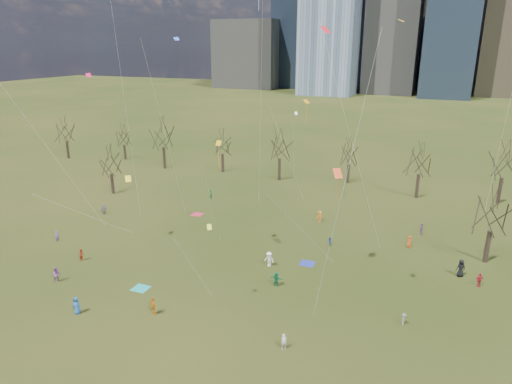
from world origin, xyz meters
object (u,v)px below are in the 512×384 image
at_px(blanket_navy, 307,264).
at_px(person_2, 82,255).
at_px(blanket_teal, 141,288).
at_px(person_1, 284,342).
at_px(blanket_crimson, 197,214).
at_px(person_0, 76,305).
at_px(person_4, 153,306).

height_order(blanket_navy, person_2, person_2).
distance_m(blanket_teal, person_1, 17.13).
xyz_separation_m(blanket_navy, blanket_crimson, (-19.38, 8.95, 0.00)).
distance_m(blanket_crimson, person_0, 26.96).
xyz_separation_m(person_1, person_2, (-26.78, 6.26, 0.03)).
distance_m(person_0, person_1, 19.58).
distance_m(blanket_crimson, person_1, 32.79).
distance_m(blanket_teal, blanket_crimson, 21.46).
bearing_deg(person_1, blanket_teal, 119.19).
distance_m(blanket_navy, person_0, 24.61).
bearing_deg(person_0, blanket_navy, 29.15).
relative_size(blanket_crimson, person_1, 1.14).
bearing_deg(blanket_navy, person_4, -123.84).
xyz_separation_m(blanket_navy, person_0, (-16.90, -17.88, 0.84)).
height_order(blanket_crimson, person_1, person_1).
distance_m(blanket_teal, person_4, 5.30).
bearing_deg(person_2, blanket_crimson, -19.16).
bearing_deg(person_2, blanket_navy, -73.41).
relative_size(blanket_teal, person_0, 0.94).
bearing_deg(person_4, blanket_teal, -14.72).
bearing_deg(blanket_crimson, person_4, -69.35).
bearing_deg(person_1, person_0, 138.35).
distance_m(person_1, person_4, 12.78).
height_order(blanket_navy, person_4, person_4).
xyz_separation_m(blanket_teal, person_2, (-10.03, 2.71, 0.72)).
relative_size(blanket_crimson, person_4, 0.92).
bearing_deg(person_0, person_2, 112.70).
height_order(person_0, person_4, person_4).
height_order(blanket_teal, person_4, person_4).
xyz_separation_m(person_1, person_4, (-12.78, 0.14, 0.17)).
relative_size(blanket_navy, person_1, 1.14).
relative_size(blanket_navy, blanket_crimson, 1.00).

